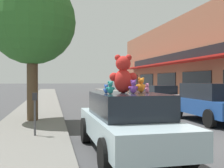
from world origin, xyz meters
The scene contains 15 objects.
ground_plane centered at (0.00, 0.00, 0.00)m, with size 260.00×260.00×0.00m, color #424244.
sidewalk_near centered at (-4.91, 0.00, 0.06)m, with size 2.52×90.00×0.13m.
plush_art_car centered at (-2.34, -0.20, 0.78)m, with size 1.96×4.53×1.46m.
teddy_bear_giant centered at (-2.43, -0.06, 1.92)m, with size 0.72×0.49×0.95m.
teddy_bear_purple centered at (-2.25, -0.35, 1.62)m, with size 0.24×0.15×0.33m.
teddy_bear_pink centered at (-1.84, -0.15, 1.58)m, with size 0.16×0.16×0.24m.
teddy_bear_black centered at (-2.31, 0.38, 1.59)m, with size 0.20×0.14×0.26m.
teddy_bear_blue centered at (-2.90, -0.28, 1.57)m, with size 0.16×0.14×0.22m.
teddy_bear_orange centered at (-1.90, 0.13, 1.65)m, with size 0.28×0.18×0.38m.
teddy_bear_teal centered at (-2.84, -0.49, 1.60)m, with size 0.22×0.13×0.30m.
teddy_bear_white centered at (-1.98, 0.82, 1.62)m, with size 0.21×0.25×0.33m.
parked_car_far_center centered at (2.44, 3.95, 0.87)m, with size 1.97×4.35×1.63m.
parked_car_far_right centered at (2.44, 10.20, 0.80)m, with size 1.83×4.31×1.43m.
street_tree centered at (-4.93, 5.15, 4.16)m, with size 3.55×3.55×5.83m.
parking_meter centered at (-4.64, 1.84, 0.94)m, with size 0.14×0.10×1.27m.
Camera 1 is at (-4.15, -6.75, 1.79)m, focal length 45.00 mm.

